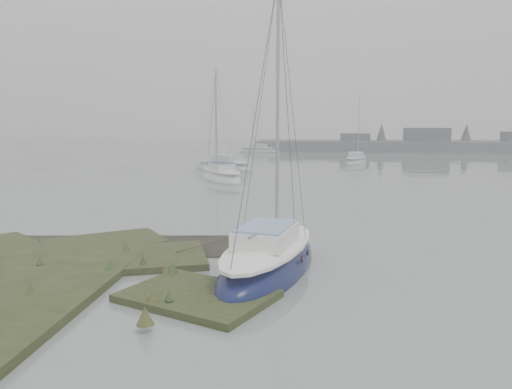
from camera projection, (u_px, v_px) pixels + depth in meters
The scene contains 7 objects.
ground at pixel (269, 172), 42.39m from camera, with size 160.00×160.00×0.00m, color slate.
far_shoreline at pixel (474, 145), 70.96m from camera, with size 60.00×8.00×4.15m.
sailboat_main at pixel (269, 262), 14.58m from camera, with size 3.52×6.86×9.24m.
sailboat_white at pixel (221, 177), 36.61m from camera, with size 4.89×6.37×8.74m.
sailboat_far_a at pixel (223, 167), 44.26m from camera, with size 6.39×4.77×8.72m.
sailboat_far_b at pixel (356, 161), 50.80m from camera, with size 3.43×5.65×7.57m.
sailboat_far_c at pixel (258, 151), 68.17m from camera, with size 5.69×3.02×7.65m.
Camera 1 is at (3.13, -12.10, 4.40)m, focal length 35.00 mm.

